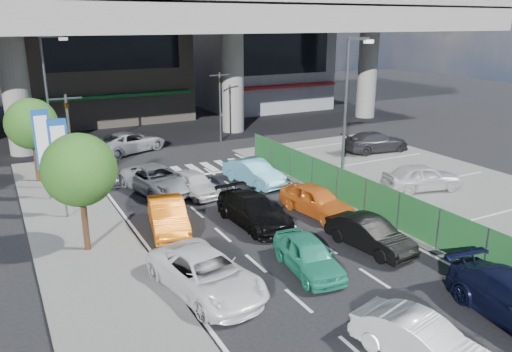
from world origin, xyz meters
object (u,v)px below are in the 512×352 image
street_lamp_right (348,100)px  crossing_wagon_silver (130,142)px  street_lamp_left (49,90)px  signboard_near (60,155)px  taxi_orange_right (316,200)px  parked_sedan_dgrey (376,142)px  taxi_teal_mid (308,255)px  signboard_far (43,142)px  tree_far (31,124)px  tree_near (79,170)px  wagon_silver_front_left (157,180)px  kei_truck_front_right (254,172)px  sedan_white_mid_left (206,274)px  traffic_light_right (220,90)px  parked_sedan_white (422,177)px  sedan_black_mid (254,210)px  traffic_light_left (68,119)px  taxi_orange_left (168,215)px  hatch_black_mid_right (370,234)px  traffic_cone (352,179)px  sedan_white_front_mid (195,183)px  hatch_white_back_mid (422,342)px

street_lamp_right → crossing_wagon_silver: (-8.60, 13.03, -4.04)m
street_lamp_left → signboard_near: bearing=-95.0°
street_lamp_right → taxi_orange_right: 6.29m
street_lamp_left → parked_sedan_dgrey: street_lamp_left is taller
street_lamp_left → taxi_teal_mid: 20.78m
signboard_far → tree_far: tree_far is taller
street_lamp_right → parked_sedan_dgrey: street_lamp_right is taller
street_lamp_left → tree_near: size_ratio=1.67×
tree_near → wagon_silver_front_left: tree_near is taller
street_lamp_right → kei_truck_front_right: street_lamp_right is taller
signboard_near → crossing_wagon_silver: bearing=62.4°
taxi_teal_mid → sedan_white_mid_left: bearing=-177.7°
traffic_light_right → tree_far: size_ratio=1.08×
signboard_near → parked_sedan_white: (17.46, -4.72, -2.28)m
tree_near → sedan_black_mid: bearing=-4.9°
street_lamp_right → parked_sedan_dgrey: size_ratio=1.67×
traffic_light_left → tree_near: traffic_light_left is taller
tree_near → kei_truck_front_right: tree_near is taller
traffic_light_left → signboard_near: bearing=-104.0°
traffic_light_right → taxi_orange_left: (-8.99, -14.42, -3.25)m
street_lamp_left → hatch_black_mid_right: 21.61m
traffic_cone → sedan_white_front_mid: bearing=161.6°
signboard_near → crossing_wagon_silver: (5.78, 11.04, -2.34)m
taxi_orange_right → signboard_far: bearing=135.9°
traffic_light_right → parked_sedan_dgrey: traffic_light_right is taller
street_lamp_left → tree_far: bearing=-112.8°
traffic_light_right → tree_near: (-12.50, -15.00, -0.55)m
tree_near → street_lamp_right: bearing=8.0°
tree_far → hatch_white_back_mid: size_ratio=1.25×
tree_far → sedan_white_mid_left: (3.76, -15.58, -2.70)m
street_lamp_right → parked_sedan_white: street_lamp_right is taller
street_lamp_left → hatch_black_mid_right: street_lamp_left is taller
tree_near → wagon_silver_front_left: size_ratio=0.97×
street_lamp_right → signboard_near: street_lamp_right is taller
taxi_orange_right → parked_sedan_dgrey: (10.34, 7.74, 0.06)m
crossing_wagon_silver → parked_sedan_dgrey: (15.10, -8.15, 0.03)m
street_lamp_left → tree_far: street_lamp_left is taller
sedan_white_mid_left → parked_sedan_dgrey: (17.71, 11.97, 0.06)m
traffic_light_left → kei_truck_front_right: 10.20m
traffic_light_left → sedan_white_front_mid: bearing=-33.0°
taxi_teal_mid → taxi_orange_right: bearing=59.8°
tree_near → parked_sedan_white: tree_near is taller
street_lamp_right → kei_truck_front_right: size_ratio=1.91×
traffic_light_left → parked_sedan_white: (16.46, -8.72, -3.16)m
wagon_silver_front_left → crossing_wagon_silver: bearing=71.5°
traffic_light_left → tree_near: (-0.80, -8.00, -0.55)m
street_lamp_right → sedan_black_mid: bearing=-159.7°
parked_sedan_white → sedan_black_mid: bearing=104.1°
taxi_orange_left → parked_sedan_dgrey: (17.16, 6.31, 0.06)m
street_lamp_left → tree_far: size_ratio=1.67×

